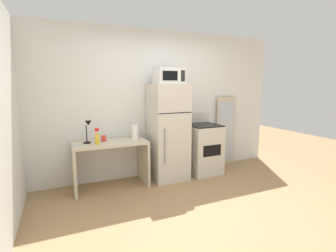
% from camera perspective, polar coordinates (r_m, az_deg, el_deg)
% --- Properties ---
extents(ground_plane, '(12.00, 12.00, 0.00)m').
position_cam_1_polar(ground_plane, '(3.48, 7.90, -18.94)').
color(ground_plane, '#9E7A51').
extents(wall_back_white, '(5.00, 0.10, 2.60)m').
position_cam_1_polar(wall_back_white, '(4.61, -2.98, 5.03)').
color(wall_back_white, silver).
rests_on(wall_back_white, ground).
extents(desk, '(1.16, 0.56, 0.75)m').
position_cam_1_polar(desk, '(4.16, -12.96, -6.54)').
color(desk, beige).
rests_on(desk, ground).
extents(desk_lamp, '(0.14, 0.12, 0.35)m').
position_cam_1_polar(desk_lamp, '(4.05, -17.73, -0.43)').
color(desk_lamp, black).
rests_on(desk_lamp, desk).
extents(spray_bottle, '(0.06, 0.06, 0.25)m').
position_cam_1_polar(spray_bottle, '(3.97, -15.80, -2.61)').
color(spray_bottle, yellow).
rests_on(spray_bottle, desk).
extents(paper_towel_roll, '(0.11, 0.11, 0.24)m').
position_cam_1_polar(paper_towel_roll, '(4.21, -7.51, -1.35)').
color(paper_towel_roll, white).
rests_on(paper_towel_roll, desk).
extents(coffee_mug, '(0.08, 0.08, 0.09)m').
position_cam_1_polar(coffee_mug, '(4.16, -14.42, -2.73)').
color(coffee_mug, '#D83F33').
rests_on(coffee_mug, desk).
extents(refrigerator, '(0.61, 0.61, 1.66)m').
position_cam_1_polar(refrigerator, '(4.38, 0.04, -1.40)').
color(refrigerator, beige).
rests_on(refrigerator, ground).
extents(microwave, '(0.46, 0.35, 0.26)m').
position_cam_1_polar(microwave, '(4.28, 0.16, 11.28)').
color(microwave, silver).
rests_on(microwave, refrigerator).
extents(oven_range, '(0.57, 0.61, 1.10)m').
position_cam_1_polar(oven_range, '(4.78, 7.94, -5.02)').
color(oven_range, beige).
rests_on(oven_range, ground).
extents(leaning_mirror, '(0.44, 0.03, 1.40)m').
position_cam_1_polar(leaning_mirror, '(5.33, 12.91, -1.12)').
color(leaning_mirror, '#C6B793').
rests_on(leaning_mirror, ground).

